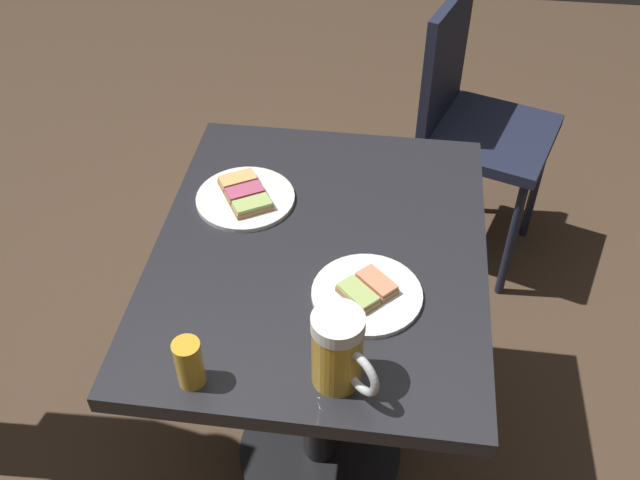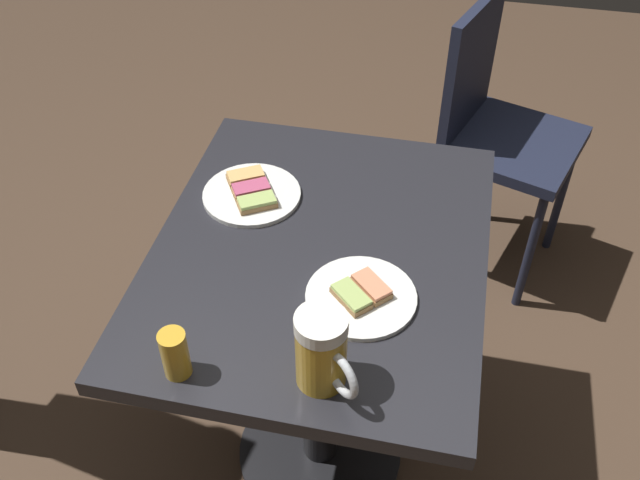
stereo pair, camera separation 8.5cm
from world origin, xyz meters
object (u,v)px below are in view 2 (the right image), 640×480
at_px(beer_mug, 323,352).
at_px(cafe_chair, 496,125).
at_px(beer_glass_small, 175,354).
at_px(plate_far, 361,296).
at_px(plate_near, 252,193).

distance_m(beer_mug, cafe_chair, 1.28).
distance_m(beer_mug, beer_glass_small, 0.25).
height_order(plate_far, beer_mug, beer_mug).
bearing_deg(plate_near, beer_mug, -150.32).
xyz_separation_m(plate_far, beer_glass_small, (-0.23, 0.27, 0.04)).
bearing_deg(cafe_chair, beer_mug, 5.52).
bearing_deg(beer_mug, cafe_chair, -13.29).
distance_m(plate_far, beer_mug, 0.21).
relative_size(beer_glass_small, cafe_chair, 0.11).
height_order(plate_near, plate_far, same).
distance_m(plate_far, beer_glass_small, 0.36).
bearing_deg(cafe_chair, plate_far, 4.77).
xyz_separation_m(beer_mug, cafe_chair, (1.21, -0.29, -0.32)).
bearing_deg(plate_far, beer_mug, 170.68).
relative_size(plate_near, beer_mug, 1.41).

